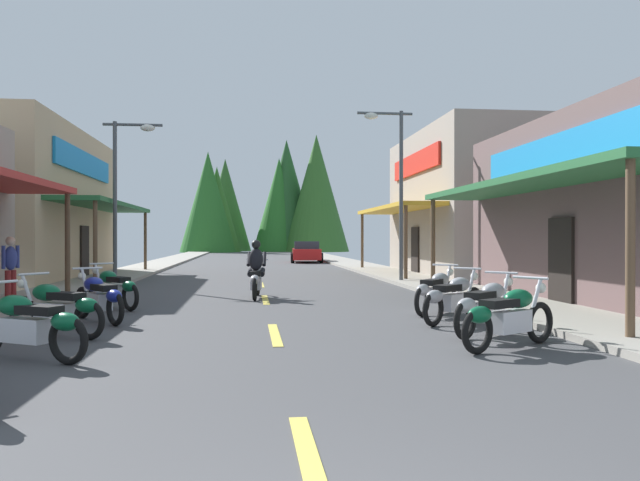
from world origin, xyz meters
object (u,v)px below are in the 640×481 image
rider_cruising_lead (256,274)px  parked_car_curbside (306,252)px  motorcycle_parked_right_1 (487,306)px  motorcycle_parked_left_3 (99,297)px  motorcycle_parked_left_2 (57,307)px  motorcycle_parked_left_1 (27,324)px  motorcycle_parked_left_4 (113,287)px  motorcycle_parked_right_0 (509,315)px  motorcycle_parked_right_2 (454,297)px  pedestrian_by_shop (11,265)px  streetlamp_left (124,177)px  streetlamp_right (393,171)px  motorcycle_parked_right_3 (436,290)px

rider_cruising_lead → parked_car_curbside: (3.61, 24.26, 0.03)m
motorcycle_parked_right_1 → motorcycle_parked_left_3: size_ratio=0.94×
motorcycle_parked_right_1 → motorcycle_parked_left_2: 7.10m
parked_car_curbside → motorcycle_parked_left_1: bearing=171.8°
motorcycle_parked_left_4 → parked_car_curbside: size_ratio=0.38×
motorcycle_parked_right_0 → motorcycle_parked_left_4: 9.07m
motorcycle_parked_right_2 → motorcycle_parked_left_2: size_ratio=0.90×
motorcycle_parked_left_4 → pedestrian_by_shop: pedestrian_by_shop is taller
motorcycle_parked_right_2 → motorcycle_parked_left_3: size_ratio=0.94×
motorcycle_parked_right_1 → pedestrian_by_shop: bearing=107.4°
parked_car_curbside → motorcycle_parked_right_2: bearing=-176.3°
motorcycle_parked_right_1 → motorcycle_parked_right_2: (-0.06, 1.51, 0.00)m
rider_cruising_lead → motorcycle_parked_right_1: bearing=-147.1°
motorcycle_parked_right_1 → parked_car_curbside: parked_car_curbside is taller
streetlamp_left → motorcycle_parked_left_1: streetlamp_left is taller
motorcycle_parked_left_1 → streetlamp_right: bearing=-91.4°
motorcycle_parked_left_1 → parked_car_curbside: (6.73, 32.39, 0.20)m
motorcycle_parked_left_2 → motorcycle_parked_left_4: (0.05, 4.05, 0.00)m
streetlamp_right → parked_car_curbside: bearing=93.9°
motorcycle_parked_right_1 → rider_cruising_lead: (-3.74, 6.76, 0.17)m
motorcycle_parked_left_3 → motorcycle_parked_right_2: bearing=-133.6°
motorcycle_parked_right_1 → pedestrian_by_shop: 11.39m
motorcycle_parked_right_1 → streetlamp_right: bearing=43.0°
streetlamp_right → motorcycle_parked_left_2: (-8.25, -11.10, -3.51)m
motorcycle_parked_left_4 → motorcycle_parked_left_3: bearing=143.9°
motorcycle_parked_right_2 → parked_car_curbside: bearing=49.2°
motorcycle_parked_left_4 → parked_car_curbside: bearing=-55.9°
motorcycle_parked_left_1 → pedestrian_by_shop: bearing=-38.5°
motorcycle_parked_left_1 → parked_car_curbside: parked_car_curbside is taller
motorcycle_parked_right_1 → motorcycle_parked_left_2: (-7.07, 0.61, 0.00)m
motorcycle_parked_right_1 → parked_car_curbside: size_ratio=0.38×
motorcycle_parked_left_2 → parked_car_curbside: (6.94, 30.40, 0.20)m
motorcycle_parked_right_0 → motorcycle_parked_left_3: (-6.64, 3.66, 0.00)m
streetlamp_left → motorcycle_parked_left_1: (1.33, -13.35, -3.21)m
streetlamp_left → rider_cruising_lead: streetlamp_left is taller
motorcycle_parked_right_0 → motorcycle_parked_right_2: same height
motorcycle_parked_left_3 → pedestrian_by_shop: 4.61m
motorcycle_parked_right_3 → parked_car_curbside: parked_car_curbside is taller
motorcycle_parked_right_0 → pedestrian_by_shop: 11.97m
motorcycle_parked_right_3 → rider_cruising_lead: 5.34m
motorcycle_parked_right_2 → pedestrian_by_shop: pedestrian_by_shop is taller
motorcycle_parked_left_2 → motorcycle_parked_left_4: same height
motorcycle_parked_right_3 → motorcycle_parked_left_4: 7.27m
parked_car_curbside → motorcycle_parked_right_3: bearing=-176.1°
motorcycle_parked_right_3 → motorcycle_parked_right_2: bearing=-144.5°
motorcycle_parked_right_1 → motorcycle_parked_right_2: bearing=51.0°
motorcycle_parked_right_2 → parked_car_curbside: 29.50m
streetlamp_right → motorcycle_parked_left_4: size_ratio=3.67×
streetlamp_left → motorcycle_parked_left_4: size_ratio=3.35×
motorcycle_parked_right_3 → motorcycle_parked_left_3: 6.90m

